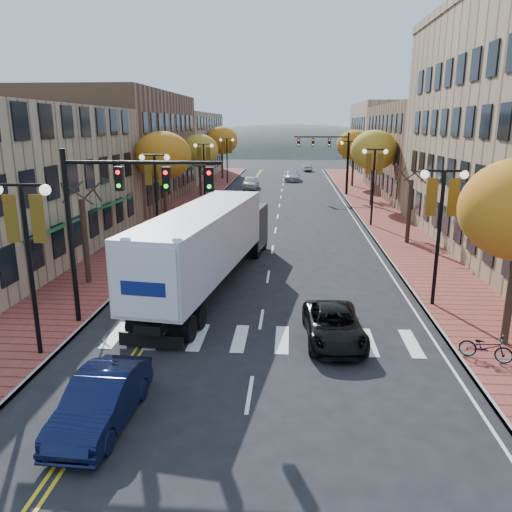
% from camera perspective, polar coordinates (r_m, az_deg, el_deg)
% --- Properties ---
extents(ground, '(200.00, 200.00, 0.00)m').
position_cam_1_polar(ground, '(17.34, -0.19, -12.19)').
color(ground, black).
rests_on(ground, ground).
extents(sidewalk_left, '(4.00, 85.00, 0.15)m').
position_cam_1_polar(sidewalk_left, '(49.58, -7.86, 5.65)').
color(sidewalk_left, brown).
rests_on(sidewalk_left, ground).
extents(sidewalk_right, '(4.00, 85.00, 0.15)m').
position_cam_1_polar(sidewalk_right, '(49.17, 13.24, 5.32)').
color(sidewalk_right, brown).
rests_on(sidewalk_right, ground).
extents(building_left_mid, '(12.00, 24.00, 11.00)m').
position_cam_1_polar(building_left_mid, '(54.56, -15.73, 11.80)').
color(building_left_mid, brown).
rests_on(building_left_mid, ground).
extents(building_left_far, '(12.00, 26.00, 9.50)m').
position_cam_1_polar(building_left_far, '(78.59, -9.54, 12.36)').
color(building_left_far, '#9E8966').
rests_on(building_left_far, ground).
extents(building_right_mid, '(15.00, 24.00, 10.00)m').
position_cam_1_polar(building_right_mid, '(60.04, 21.25, 11.11)').
color(building_right_mid, brown).
rests_on(building_right_mid, ground).
extents(building_right_far, '(15.00, 20.00, 11.00)m').
position_cam_1_polar(building_right_far, '(81.31, 16.77, 12.56)').
color(building_right_far, '#9E8966').
rests_on(building_right_far, ground).
extents(tree_left_a, '(0.28, 0.28, 4.20)m').
position_cam_1_polar(tree_left_a, '(26.12, -18.93, 1.58)').
color(tree_left_a, '#382619').
rests_on(tree_left_a, sidewalk_left).
extents(tree_left_b, '(4.48, 4.48, 7.21)m').
position_cam_1_polar(tree_left_b, '(40.76, -10.58, 11.17)').
color(tree_left_b, '#382619').
rests_on(tree_left_b, sidewalk_left).
extents(tree_left_c, '(4.16, 4.16, 6.69)m').
position_cam_1_polar(tree_left_c, '(56.39, -6.47, 11.88)').
color(tree_left_c, '#382619').
rests_on(tree_left_c, sidewalk_left).
extents(tree_left_d, '(4.61, 4.61, 7.42)m').
position_cam_1_polar(tree_left_d, '(74.14, -3.93, 13.05)').
color(tree_left_d, '#382619').
rests_on(tree_left_d, sidewalk_left).
extents(tree_right_b, '(0.28, 0.28, 4.20)m').
position_cam_1_polar(tree_right_b, '(34.77, 17.10, 4.87)').
color(tree_right_b, '#382619').
rests_on(tree_right_b, sidewalk_right).
extents(tree_right_c, '(4.48, 4.48, 7.21)m').
position_cam_1_polar(tree_right_c, '(50.08, 13.34, 11.67)').
color(tree_right_c, '#382619').
rests_on(tree_right_c, sidewalk_right).
extents(tree_right_d, '(4.35, 4.35, 7.00)m').
position_cam_1_polar(tree_right_d, '(65.92, 11.14, 12.32)').
color(tree_right_d, '#382619').
rests_on(tree_right_d, sidewalk_right).
extents(lamp_left_a, '(1.96, 0.36, 6.05)m').
position_cam_1_polar(lamp_left_a, '(18.02, -24.73, 1.98)').
color(lamp_left_a, black).
rests_on(lamp_left_a, ground).
extents(lamp_left_b, '(1.96, 0.36, 6.05)m').
position_cam_1_polar(lamp_left_b, '(32.77, -11.40, 8.27)').
color(lamp_left_b, black).
rests_on(lamp_left_b, ground).
extents(lamp_left_c, '(1.96, 0.36, 6.05)m').
position_cam_1_polar(lamp_left_c, '(50.28, -5.98, 10.67)').
color(lamp_left_c, black).
rests_on(lamp_left_c, ground).
extents(lamp_left_d, '(1.96, 0.36, 6.05)m').
position_cam_1_polar(lamp_left_d, '(68.05, -3.34, 11.80)').
color(lamp_left_d, black).
rests_on(lamp_left_d, ground).
extents(lamp_right_a, '(1.96, 0.36, 6.05)m').
position_cam_1_polar(lamp_right_a, '(22.61, 20.38, 4.79)').
color(lamp_right_a, black).
rests_on(lamp_right_a, ground).
extents(lamp_right_b, '(1.96, 0.36, 6.05)m').
position_cam_1_polar(lamp_right_b, '(40.07, 13.33, 9.32)').
color(lamp_right_b, black).
rests_on(lamp_right_b, ground).
extents(lamp_right_c, '(1.96, 0.36, 6.05)m').
position_cam_1_polar(lamp_right_c, '(57.87, 10.53, 11.05)').
color(lamp_right_c, black).
rests_on(lamp_right_c, ground).
extents(traffic_mast_near, '(6.10, 0.35, 7.00)m').
position_cam_1_polar(traffic_mast_near, '(19.78, -15.65, 5.69)').
color(traffic_mast_near, black).
rests_on(traffic_mast_near, ground).
extents(traffic_mast_far, '(6.10, 0.34, 7.00)m').
position_cam_1_polar(traffic_mast_far, '(57.64, 8.52, 11.74)').
color(traffic_mast_far, black).
rests_on(traffic_mast_far, ground).
extents(semi_truck, '(4.80, 16.54, 4.08)m').
position_cam_1_polar(semi_truck, '(24.68, -5.13, 1.92)').
color(semi_truck, black).
rests_on(semi_truck, ground).
extents(navy_sedan, '(1.66, 4.33, 1.41)m').
position_cam_1_polar(navy_sedan, '(14.54, -17.27, -15.48)').
color(navy_sedan, black).
rests_on(navy_sedan, ground).
extents(black_suv, '(2.32, 4.61, 1.25)m').
position_cam_1_polar(black_suv, '(18.98, 8.89, -7.82)').
color(black_suv, black).
rests_on(black_suv, ground).
extents(car_far_white, '(2.04, 4.63, 1.55)m').
position_cam_1_polar(car_far_white, '(63.26, -0.64, 8.40)').
color(car_far_white, silver).
rests_on(car_far_white, ground).
extents(car_far_silver, '(2.29, 5.24, 1.50)m').
position_cam_1_polar(car_far_silver, '(72.55, 4.17, 9.17)').
color(car_far_silver, '#B4B4BD').
rests_on(car_far_silver, ground).
extents(car_far_oncoming, '(1.77, 3.99, 1.27)m').
position_cam_1_polar(car_far_oncoming, '(88.02, 5.83, 10.05)').
color(car_far_oncoming, '#B7B8C0').
rests_on(car_far_oncoming, ground).
extents(bicycle, '(1.79, 1.25, 0.89)m').
position_cam_1_polar(bicycle, '(18.77, 24.79, -9.45)').
color(bicycle, gray).
rests_on(bicycle, sidewalk_right).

